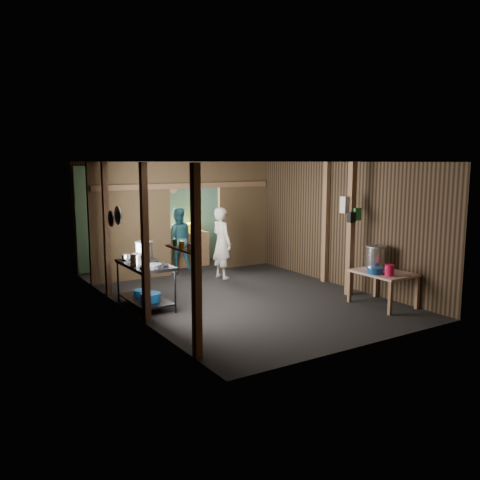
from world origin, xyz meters
TOP-DOWN VIEW (x-y plane):
  - floor at (0.00, 0.00)m, footprint 4.50×7.00m
  - ceiling at (0.00, 0.00)m, footprint 4.50×7.00m
  - wall_back at (0.00, 3.50)m, footprint 4.50×0.00m
  - wall_front at (0.00, -3.50)m, footprint 4.50×0.00m
  - wall_left at (-2.25, 0.00)m, footprint 0.00×7.00m
  - wall_right at (2.25, 0.00)m, footprint 0.00×7.00m
  - partition_left at (-1.32, 2.20)m, footprint 1.85×0.10m
  - partition_right at (1.57, 2.20)m, footprint 1.35×0.10m
  - partition_header at (0.25, 2.20)m, footprint 1.30×0.10m
  - turquoise_panel at (0.00, 3.44)m, footprint 4.40×0.06m
  - back_counter at (0.30, 2.95)m, footprint 1.20×0.50m
  - wall_clock at (0.25, 3.40)m, footprint 0.20×0.03m
  - post_left_a at (-2.18, -2.60)m, footprint 0.10×0.12m
  - post_left_b at (-2.18, -0.80)m, footprint 0.10×0.12m
  - post_left_c at (-2.18, 1.20)m, footprint 0.10×0.12m
  - post_right at (2.18, -0.20)m, footprint 0.10×0.12m
  - post_free at (1.85, -1.30)m, footprint 0.12×0.12m
  - cross_beam at (0.00, 2.15)m, footprint 4.40×0.12m
  - pan_lid_big at (-2.21, 0.40)m, footprint 0.03×0.34m
  - pan_lid_small at (-2.21, 0.80)m, footprint 0.03×0.30m
  - wall_shelf at (-2.15, -2.10)m, footprint 0.14×0.80m
  - jar_white at (-2.15, -2.35)m, footprint 0.07×0.07m
  - jar_yellow at (-2.15, -2.10)m, footprint 0.08×0.08m
  - jar_green at (-2.15, -1.88)m, footprint 0.06×0.06m
  - bag_white at (1.80, -1.22)m, footprint 0.22×0.15m
  - bag_green at (1.92, -1.36)m, footprint 0.16×0.12m
  - bag_black at (1.78, -1.38)m, footprint 0.14×0.10m
  - gas_range at (-1.88, 0.01)m, footprint 0.70×1.37m
  - prep_table at (1.83, -2.18)m, footprint 0.77×1.06m
  - stove_pot_large at (-1.71, 0.46)m, footprint 0.44×0.44m
  - stove_pot_med at (-2.05, -0.06)m, footprint 0.30×0.30m
  - stove_saucepan at (-2.05, 0.51)m, footprint 0.18×0.18m
  - frying_pan at (-1.88, -0.38)m, footprint 0.45×0.59m
  - blue_tub_front at (-1.88, -0.21)m, footprint 0.36×0.36m
  - blue_tub_back at (-1.88, 0.23)m, footprint 0.27×0.27m
  - stock_pot at (1.93, -1.90)m, footprint 0.47×0.47m
  - wash_basin at (1.60, -2.19)m, footprint 0.38×0.38m
  - pink_bucket at (1.68, -2.46)m, footprint 0.22×0.22m
  - knife at (1.81, -2.63)m, footprint 0.29×0.16m
  - yellow_tub at (0.59, 2.95)m, footprint 0.38×0.38m
  - red_cup at (-0.00, 2.95)m, footprint 0.12×0.12m
  - cook at (0.45, 1.29)m, footprint 0.43×0.61m
  - worker_back at (0.01, 2.66)m, footprint 0.90×0.81m

SIDE VIEW (x-z plane):
  - floor at x=0.00m, z-range 0.00..0.00m
  - blue_tub_back at x=-1.88m, z-range 0.16..0.27m
  - blue_tub_front at x=-1.88m, z-range 0.16..0.31m
  - prep_table at x=1.83m, z-range 0.00..0.62m
  - gas_range at x=-1.88m, z-range 0.00..0.81m
  - back_counter at x=0.30m, z-range 0.00..0.85m
  - knife at x=1.81m, z-range 0.63..0.63m
  - wash_basin at x=1.60m, z-range 0.62..0.73m
  - pink_bucket at x=1.68m, z-range 0.62..0.82m
  - worker_back at x=0.01m, z-range 0.00..1.51m
  - cook at x=0.45m, z-range 0.00..1.60m
  - stock_pot at x=1.93m, z-range 0.60..1.06m
  - frying_pan at x=-1.88m, z-range 0.80..0.87m
  - stove_saucepan at x=-2.05m, z-range 0.81..0.91m
  - stove_pot_med at x=-2.05m, z-range 0.79..1.00m
  - red_cup at x=0.00m, z-range 0.85..0.99m
  - yellow_tub at x=0.59m, z-range 0.85..1.06m
  - stove_pot_large at x=-1.71m, z-range 0.79..1.13m
  - turquoise_panel at x=0.00m, z-range 0.00..2.50m
  - wall_back at x=0.00m, z-range 0.00..2.60m
  - wall_front at x=0.00m, z-range 0.00..2.60m
  - wall_left at x=-2.25m, z-range 0.00..2.60m
  - wall_right at x=2.25m, z-range 0.00..2.60m
  - partition_left at x=-1.32m, z-range 0.00..2.60m
  - partition_right at x=1.57m, z-range 0.00..2.60m
  - post_left_a at x=-2.18m, z-range 0.00..2.60m
  - post_left_b at x=-2.18m, z-range 0.00..2.60m
  - post_left_c at x=-2.18m, z-range 0.00..2.60m
  - post_right at x=2.18m, z-range 0.00..2.60m
  - post_free at x=1.85m, z-range 0.00..2.60m
  - wall_shelf at x=-2.15m, z-range 1.39..1.41m
  - jar_white at x=-2.15m, z-range 1.42..1.52m
  - jar_yellow at x=-2.15m, z-range 1.42..1.52m
  - jar_green at x=-2.15m, z-range 1.42..1.52m
  - pan_lid_small at x=-2.21m, z-range 1.40..1.70m
  - bag_black at x=1.78m, z-range 1.45..1.65m
  - bag_green at x=1.92m, z-range 1.48..1.72m
  - pan_lid_big at x=-2.21m, z-range 1.48..1.82m
  - bag_white at x=1.80m, z-range 1.62..1.94m
  - wall_clock at x=0.25m, z-range 1.80..2.00m
  - cross_beam at x=0.00m, z-range 1.99..2.11m
  - partition_header at x=0.25m, z-range 2.00..2.60m
  - ceiling at x=0.00m, z-range 2.60..2.60m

